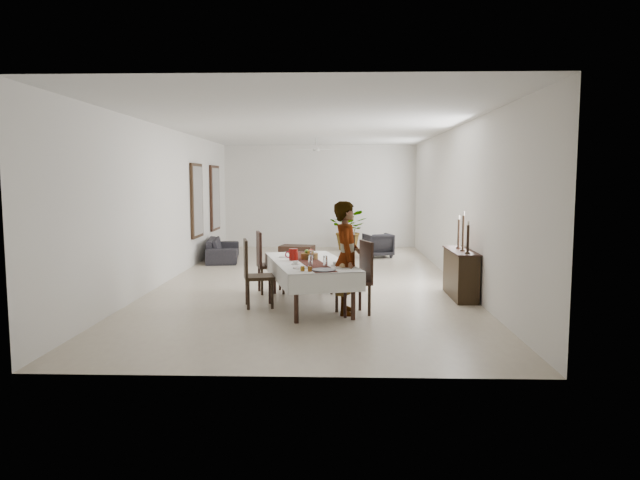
{
  "coord_description": "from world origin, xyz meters",
  "views": [
    {
      "loc": [
        0.56,
        -11.94,
        2.11
      ],
      "look_at": [
        0.25,
        -1.88,
        1.05
      ],
      "focal_mm": 32.0,
      "sensor_mm": 36.0,
      "label": 1
    }
  ],
  "objects_px": {
    "woman": "(347,258)",
    "sideboard_body": "(460,274)",
    "sofa": "(223,249)",
    "dining_table_top": "(310,263)",
    "red_pitcher": "(293,254)"
  },
  "relations": [
    {
      "from": "woman",
      "to": "red_pitcher",
      "type": "bearing_deg",
      "value": 55.71
    },
    {
      "from": "sofa",
      "to": "dining_table_top",
      "type": "bearing_deg",
      "value": -162.86
    },
    {
      "from": "sideboard_body",
      "to": "sofa",
      "type": "xyz_separation_m",
      "value": [
        -5.24,
        4.61,
        -0.13
      ]
    },
    {
      "from": "sofa",
      "to": "red_pitcher",
      "type": "bearing_deg",
      "value": -165.01
    },
    {
      "from": "woman",
      "to": "sideboard_body",
      "type": "bearing_deg",
      "value": -56.2
    },
    {
      "from": "red_pitcher",
      "to": "sofa",
      "type": "relative_size",
      "value": 0.1
    },
    {
      "from": "woman",
      "to": "sideboard_body",
      "type": "xyz_separation_m",
      "value": [
        2.08,
        1.32,
        -0.48
      ]
    },
    {
      "from": "sideboard_body",
      "to": "sofa",
      "type": "bearing_deg",
      "value": 138.69
    },
    {
      "from": "red_pitcher",
      "to": "sideboard_body",
      "type": "relative_size",
      "value": 0.14
    },
    {
      "from": "red_pitcher",
      "to": "sofa",
      "type": "distance_m",
      "value": 5.79
    },
    {
      "from": "dining_table_top",
      "to": "sofa",
      "type": "bearing_deg",
      "value": 100.85
    },
    {
      "from": "dining_table_top",
      "to": "sofa",
      "type": "height_order",
      "value": "dining_table_top"
    },
    {
      "from": "dining_table_top",
      "to": "woman",
      "type": "height_order",
      "value": "woman"
    },
    {
      "from": "woman",
      "to": "dining_table_top",
      "type": "bearing_deg",
      "value": 49.09
    },
    {
      "from": "dining_table_top",
      "to": "sideboard_body",
      "type": "relative_size",
      "value": 1.72
    }
  ]
}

